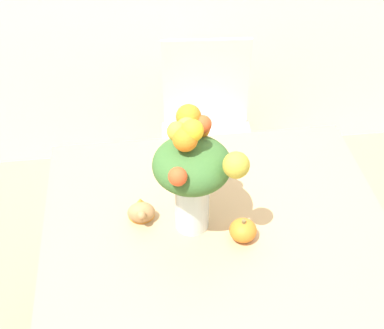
# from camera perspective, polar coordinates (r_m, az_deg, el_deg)

# --- Properties ---
(dining_table) EXTENTS (1.11, 1.12, 0.74)m
(dining_table) POSITION_cam_1_polar(r_m,az_deg,el_deg) (1.74, 3.09, -10.72)
(dining_table) COLOR tan
(dining_table) RESTS_ON ground_plane
(flower_vase) EXTENTS (0.26, 0.24, 0.41)m
(flower_vase) POSITION_cam_1_polar(r_m,az_deg,el_deg) (1.56, 0.10, -0.66)
(flower_vase) COLOR silver
(flower_vase) RESTS_ON dining_table
(pumpkin) EXTENTS (0.09, 0.09, 0.08)m
(pumpkin) POSITION_cam_1_polar(r_m,az_deg,el_deg) (1.66, 5.46, -7.00)
(pumpkin) COLOR orange
(pumpkin) RESTS_ON dining_table
(turkey_figurine) EXTENTS (0.09, 0.12, 0.07)m
(turkey_figurine) POSITION_cam_1_polar(r_m,az_deg,el_deg) (1.72, -5.46, -4.75)
(turkey_figurine) COLOR #A87A4C
(turkey_figurine) RESTS_ON dining_table
(dining_chair_near_window) EXTENTS (0.45, 0.45, 0.91)m
(dining_chair_near_window) POSITION_cam_1_polar(r_m,az_deg,el_deg) (2.49, 1.64, 2.94)
(dining_chair_near_window) COLOR silver
(dining_chair_near_window) RESTS_ON ground_plane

